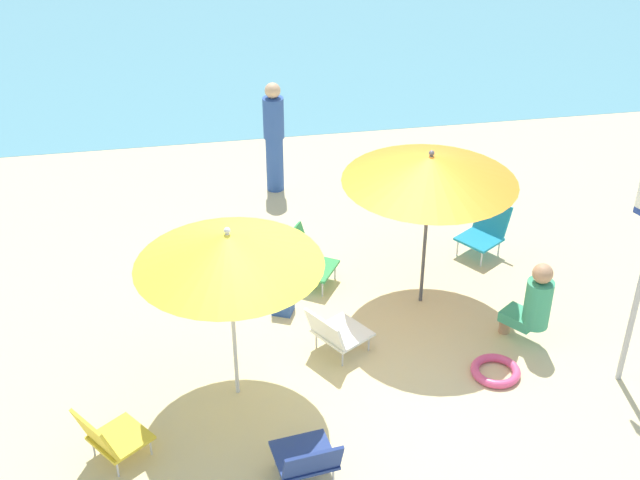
% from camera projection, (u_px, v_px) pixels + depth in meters
% --- Properties ---
extents(ground_plane, '(40.00, 40.00, 0.00)m').
position_uv_depth(ground_plane, '(357.00, 348.00, 8.86)').
color(ground_plane, beige).
extents(sea_water, '(40.00, 16.00, 0.01)m').
position_uv_depth(sea_water, '(240.00, 3.00, 20.25)').
color(sea_water, '#5693A3').
rests_on(sea_water, ground_plane).
extents(umbrella_orange, '(1.88, 1.88, 1.90)m').
position_uv_depth(umbrella_orange, '(430.00, 169.00, 8.73)').
color(umbrella_orange, '#4C4C51').
rests_on(umbrella_orange, ground_plane).
extents(umbrella_yellow, '(1.73, 1.73, 1.89)m').
position_uv_depth(umbrella_yellow, '(228.00, 249.00, 7.41)').
color(umbrella_yellow, silver).
rests_on(umbrella_yellow, ground_plane).
extents(beach_chair_a, '(0.71, 0.69, 0.61)m').
position_uv_depth(beach_chair_a, '(109.00, 437.00, 7.32)').
color(beach_chair_a, gold).
rests_on(beach_chair_a, ground_plane).
extents(beach_chair_b, '(0.58, 0.63, 0.57)m').
position_uv_depth(beach_chair_b, '(307.00, 459.00, 7.10)').
color(beach_chair_b, navy).
rests_on(beach_chair_b, ground_plane).
extents(beach_chair_c, '(0.74, 0.73, 0.55)m').
position_uv_depth(beach_chair_c, '(336.00, 332.00, 8.65)').
color(beach_chair_c, white).
rests_on(beach_chair_c, ground_plane).
extents(beach_chair_d, '(0.71, 0.69, 0.66)m').
position_uv_depth(beach_chair_d, '(485.00, 229.00, 10.34)').
color(beach_chair_d, teal).
rests_on(beach_chair_d, ground_plane).
extents(beach_chair_e, '(0.72, 0.71, 0.67)m').
position_uv_depth(beach_chair_e, '(306.00, 258.00, 9.75)').
color(beach_chair_e, '#33934C').
rests_on(beach_chair_e, ground_plane).
extents(person_a, '(0.29, 0.29, 1.60)m').
position_uv_depth(person_a, '(274.00, 136.00, 11.55)').
color(person_a, '#2D519E').
rests_on(person_a, ground_plane).
extents(person_b, '(0.47, 0.51, 1.02)m').
position_uv_depth(person_b, '(533.00, 303.00, 8.67)').
color(person_b, '#389970').
rests_on(person_b, ground_plane).
extents(swim_ring, '(0.51, 0.51, 0.09)m').
position_uv_depth(swim_ring, '(496.00, 371.00, 8.48)').
color(swim_ring, '#E54C7F').
rests_on(swim_ring, ground_plane).
extents(beach_bag, '(0.28, 0.28, 0.28)m').
position_uv_depth(beach_bag, '(283.00, 302.00, 9.35)').
color(beach_bag, '#2D519E').
rests_on(beach_bag, ground_plane).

